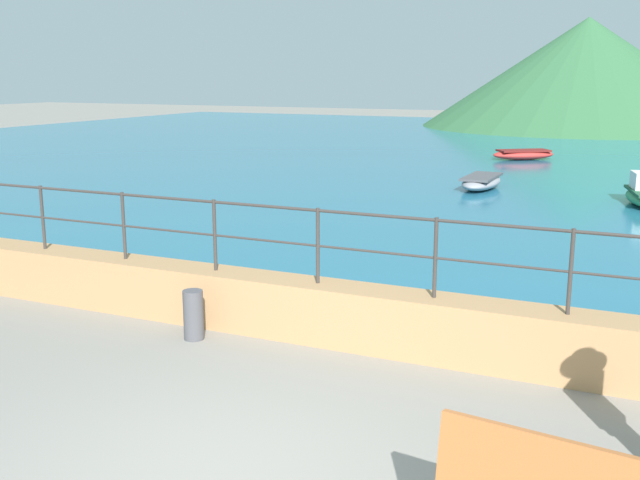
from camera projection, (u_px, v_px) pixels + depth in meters
name	position (u px, v px, depth m)	size (l,w,h in m)	color
ground_plane	(229.00, 480.00, 5.88)	(120.00, 120.00, 0.00)	gray
promenade_wall	(373.00, 319.00, 8.64)	(20.00, 0.56, 0.70)	tan
railing	(375.00, 238.00, 8.44)	(18.44, 0.04, 0.90)	#383330
lake_water	(581.00, 156.00, 28.80)	(64.00, 44.32, 0.06)	#236B89
hill_main	(585.00, 73.00, 43.48)	(18.77, 18.77, 6.30)	#33663D
bollard	(193.00, 315.00, 8.95)	(0.24, 0.24, 0.60)	#4C4C51
boat_1	(481.00, 182.00, 20.31)	(0.94, 2.32, 0.36)	gray
boat_2	(523.00, 154.00, 27.20)	(2.40, 2.06, 0.36)	red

